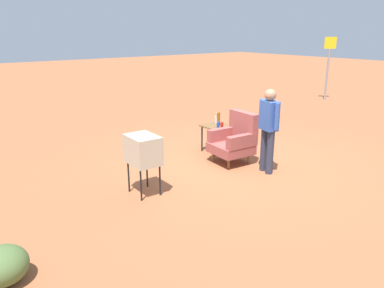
{
  "coord_description": "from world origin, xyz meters",
  "views": [
    {
      "loc": [
        5.17,
        -5.26,
        2.68
      ],
      "look_at": [
        -0.03,
        -1.21,
        0.65
      ],
      "focal_mm": 34.59,
      "sensor_mm": 36.0,
      "label": 1
    }
  ],
  "objects_px": {
    "tv_on_stand": "(143,150)",
    "soda_can_red": "(222,125)",
    "armchair": "(235,139)",
    "road_sign": "(328,65)",
    "side_table": "(216,129)",
    "bottle_tall_amber": "(219,119)",
    "soda_can_blue": "(218,125)",
    "flower_vase": "(217,118)",
    "bottle_short_clear": "(216,118)",
    "person_standing": "(269,126)"
  },
  "relations": [
    {
      "from": "flower_vase",
      "to": "road_sign",
      "type": "bearing_deg",
      "value": 105.98
    },
    {
      "from": "tv_on_stand",
      "to": "bottle_tall_amber",
      "type": "xyz_separation_m",
      "value": [
        -0.95,
        2.52,
        -0.01
      ]
    },
    {
      "from": "side_table",
      "to": "soda_can_blue",
      "type": "height_order",
      "value": "soda_can_blue"
    },
    {
      "from": "side_table",
      "to": "bottle_tall_amber",
      "type": "distance_m",
      "value": 0.25
    },
    {
      "from": "soda_can_red",
      "to": "flower_vase",
      "type": "relative_size",
      "value": 0.46
    },
    {
      "from": "tv_on_stand",
      "to": "bottle_tall_amber",
      "type": "relative_size",
      "value": 3.43
    },
    {
      "from": "armchair",
      "to": "bottle_short_clear",
      "type": "relative_size",
      "value": 5.3
    },
    {
      "from": "bottle_short_clear",
      "to": "soda_can_blue",
      "type": "bearing_deg",
      "value": -36.31
    },
    {
      "from": "person_standing",
      "to": "road_sign",
      "type": "relative_size",
      "value": 0.67
    },
    {
      "from": "bottle_short_clear",
      "to": "flower_vase",
      "type": "distance_m",
      "value": 0.16
    },
    {
      "from": "soda_can_red",
      "to": "soda_can_blue",
      "type": "xyz_separation_m",
      "value": [
        -0.07,
        -0.05,
        0.0
      ]
    },
    {
      "from": "bottle_short_clear",
      "to": "soda_can_red",
      "type": "height_order",
      "value": "bottle_short_clear"
    },
    {
      "from": "bottle_tall_amber",
      "to": "flower_vase",
      "type": "xyz_separation_m",
      "value": [
        -0.1,
        0.06,
        -0.0
      ]
    },
    {
      "from": "side_table",
      "to": "road_sign",
      "type": "relative_size",
      "value": 0.26
    },
    {
      "from": "bottle_short_clear",
      "to": "flower_vase",
      "type": "relative_size",
      "value": 0.75
    },
    {
      "from": "person_standing",
      "to": "bottle_short_clear",
      "type": "relative_size",
      "value": 8.2
    },
    {
      "from": "tv_on_stand",
      "to": "person_standing",
      "type": "bearing_deg",
      "value": 76.23
    },
    {
      "from": "side_table",
      "to": "soda_can_blue",
      "type": "bearing_deg",
      "value": -27.0
    },
    {
      "from": "road_sign",
      "to": "side_table",
      "type": "bearing_deg",
      "value": -73.72
    },
    {
      "from": "bottle_tall_amber",
      "to": "road_sign",
      "type": "bearing_deg",
      "value": 106.57
    },
    {
      "from": "tv_on_stand",
      "to": "person_standing",
      "type": "height_order",
      "value": "person_standing"
    },
    {
      "from": "road_sign",
      "to": "flower_vase",
      "type": "xyz_separation_m",
      "value": [
        2.23,
        -7.77,
        -0.61
      ]
    },
    {
      "from": "flower_vase",
      "to": "soda_can_red",
      "type": "bearing_deg",
      "value": -24.48
    },
    {
      "from": "armchair",
      "to": "bottle_short_clear",
      "type": "distance_m",
      "value": 1.05
    },
    {
      "from": "flower_vase",
      "to": "armchair",
      "type": "bearing_deg",
      "value": -16.87
    },
    {
      "from": "person_standing",
      "to": "side_table",
      "type": "bearing_deg",
      "value": 177.91
    },
    {
      "from": "tv_on_stand",
      "to": "road_sign",
      "type": "xyz_separation_m",
      "value": [
        -3.28,
        10.36,
        0.6
      ]
    },
    {
      "from": "tv_on_stand",
      "to": "road_sign",
      "type": "bearing_deg",
      "value": 107.57
    },
    {
      "from": "bottle_short_clear",
      "to": "soda_can_red",
      "type": "distance_m",
      "value": 0.49
    },
    {
      "from": "armchair",
      "to": "road_sign",
      "type": "xyz_separation_m",
      "value": [
        -3.07,
        8.02,
        0.88
      ]
    },
    {
      "from": "armchair",
      "to": "tv_on_stand",
      "type": "height_order",
      "value": "armchair"
    },
    {
      "from": "armchair",
      "to": "side_table",
      "type": "bearing_deg",
      "value": 169.22
    },
    {
      "from": "bottle_tall_amber",
      "to": "person_standing",
      "type": "bearing_deg",
      "value": -3.84
    },
    {
      "from": "road_sign",
      "to": "bottle_short_clear",
      "type": "bearing_deg",
      "value": -74.77
    },
    {
      "from": "tv_on_stand",
      "to": "soda_can_red",
      "type": "height_order",
      "value": "tv_on_stand"
    },
    {
      "from": "armchair",
      "to": "soda_can_red",
      "type": "xyz_separation_m",
      "value": [
        -0.54,
        0.12,
        0.19
      ]
    },
    {
      "from": "soda_can_red",
      "to": "soda_can_blue",
      "type": "distance_m",
      "value": 0.09
    },
    {
      "from": "bottle_tall_amber",
      "to": "side_table",
      "type": "bearing_deg",
      "value": -122.55
    },
    {
      "from": "person_standing",
      "to": "road_sign",
      "type": "height_order",
      "value": "road_sign"
    },
    {
      "from": "soda_can_blue",
      "to": "bottle_tall_amber",
      "type": "bearing_deg",
      "value": 135.72
    },
    {
      "from": "person_standing",
      "to": "flower_vase",
      "type": "height_order",
      "value": "person_standing"
    },
    {
      "from": "soda_can_red",
      "to": "tv_on_stand",
      "type": "bearing_deg",
      "value": -73.02
    },
    {
      "from": "side_table",
      "to": "bottle_tall_amber",
      "type": "xyz_separation_m",
      "value": [
        0.03,
        0.05,
        0.24
      ]
    },
    {
      "from": "soda_can_blue",
      "to": "flower_vase",
      "type": "xyz_separation_m",
      "value": [
        -0.24,
        0.19,
        0.09
      ]
    },
    {
      "from": "person_standing",
      "to": "soda_can_blue",
      "type": "distance_m",
      "value": 1.43
    },
    {
      "from": "person_standing",
      "to": "flower_vase",
      "type": "xyz_separation_m",
      "value": [
        -1.65,
        0.17,
        -0.17
      ]
    },
    {
      "from": "person_standing",
      "to": "flower_vase",
      "type": "relative_size",
      "value": 6.19
    },
    {
      "from": "side_table",
      "to": "bottle_tall_amber",
      "type": "relative_size",
      "value": 2.08
    },
    {
      "from": "bottle_short_clear",
      "to": "bottle_tall_amber",
      "type": "bearing_deg",
      "value": -31.03
    },
    {
      "from": "armchair",
      "to": "road_sign",
      "type": "height_order",
      "value": "road_sign"
    }
  ]
}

